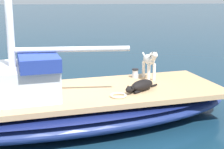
# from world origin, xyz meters

# --- Properties ---
(ground_plane) EXTENTS (120.00, 120.00, 0.00)m
(ground_plane) POSITION_xyz_m (0.00, 0.00, 0.00)
(ground_plane) COLOR #143347
(sailboat_main) EXTENTS (3.89, 7.59, 0.66)m
(sailboat_main) POSITION_xyz_m (0.00, 0.00, 0.34)
(sailboat_main) COLOR navy
(sailboat_main) RESTS_ON ground
(cabin_house) EXTENTS (1.81, 2.46, 0.84)m
(cabin_house) POSITION_xyz_m (-0.24, 1.09, 1.01)
(cabin_house) COLOR silver
(cabin_house) RESTS_ON sailboat_main
(dog_black) EXTENTS (0.67, 0.79, 0.22)m
(dog_black) POSITION_xyz_m (-0.02, -1.58, 0.77)
(dog_black) COLOR black
(dog_black) RESTS_ON sailboat_main
(dog_white) EXTENTS (0.94, 0.28, 0.70)m
(dog_white) POSITION_xyz_m (0.90, -1.95, 1.08)
(dog_white) COLOR silver
(dog_white) RESTS_ON sailboat_main
(deck_winch) EXTENTS (0.16, 0.16, 0.21)m
(deck_winch) POSITION_xyz_m (1.06, -1.64, 0.76)
(deck_winch) COLOR #B7B7BC
(deck_winch) RESTS_ON sailboat_main
(coiled_rope) EXTENTS (0.32, 0.32, 0.04)m
(coiled_rope) POSITION_xyz_m (-0.36, -1.09, 0.68)
(coiled_rope) COLOR beige
(coiled_rope) RESTS_ON sailboat_main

